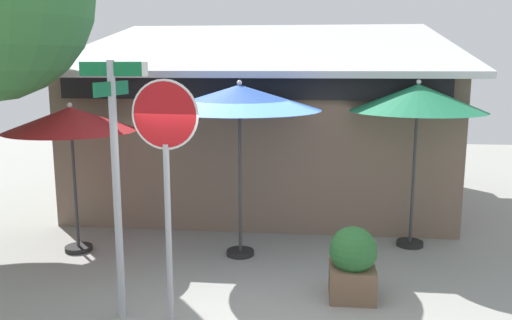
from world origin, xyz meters
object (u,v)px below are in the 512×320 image
patio_umbrella_royal_blue_center (239,99)px  stop_sign (166,156)px  street_sign_post (116,167)px  sidewalk_planter (353,263)px  patio_umbrella_crimson_left (71,121)px  patio_umbrella_forest_green_right (418,99)px

patio_umbrella_royal_blue_center → stop_sign: bearing=-102.5°
stop_sign → patio_umbrella_royal_blue_center: (0.51, 2.32, 0.50)m
street_sign_post → sidewalk_planter: (2.83, 0.82, -1.37)m
street_sign_post → patio_umbrella_royal_blue_center: size_ratio=1.10×
stop_sign → sidewalk_planter: bearing=22.8°
patio_umbrella_crimson_left → patio_umbrella_forest_green_right: (5.49, 0.84, 0.32)m
street_sign_post → sidewalk_planter: bearing=16.2°
patio_umbrella_forest_green_right → sidewalk_planter: size_ratio=2.89×
stop_sign → patio_umbrella_crimson_left: bearing=134.3°
street_sign_post → patio_umbrella_royal_blue_center: (1.15, 2.22, 0.66)m
patio_umbrella_crimson_left → patio_umbrella_forest_green_right: bearing=8.7°
street_sign_post → stop_sign: (0.63, -0.10, 0.16)m
patio_umbrella_royal_blue_center → sidewalk_planter: bearing=-39.8°
sidewalk_planter → street_sign_post: bearing=-163.8°
patio_umbrella_crimson_left → stop_sign: bearing=-45.7°
stop_sign → patio_umbrella_forest_green_right: bearing=42.7°
patio_umbrella_crimson_left → patio_umbrella_royal_blue_center: patio_umbrella_royal_blue_center is taller
stop_sign → patio_umbrella_forest_green_right: (3.32, 3.06, 0.46)m
street_sign_post → stop_sign: bearing=-9.0°
stop_sign → patio_umbrella_crimson_left: size_ratio=1.18×
patio_umbrella_forest_green_right → sidewalk_planter: (-1.12, -2.14, -2.00)m
stop_sign → street_sign_post: bearing=171.0°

